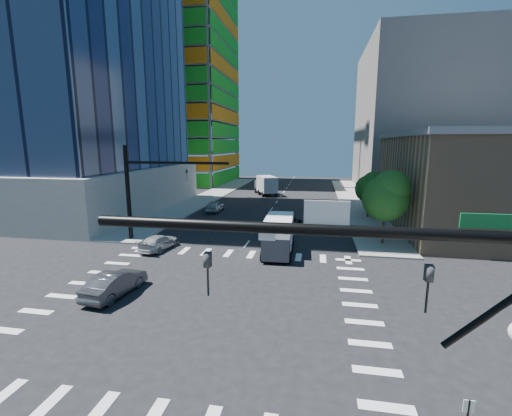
# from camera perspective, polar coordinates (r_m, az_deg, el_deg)

# --- Properties ---
(ground) EXTENTS (160.00, 160.00, 0.00)m
(ground) POSITION_cam_1_polar(r_m,az_deg,el_deg) (21.47, -8.24, -15.03)
(ground) COLOR black
(ground) RESTS_ON ground
(road_markings) EXTENTS (20.00, 20.00, 0.01)m
(road_markings) POSITION_cam_1_polar(r_m,az_deg,el_deg) (21.46, -8.25, -15.02)
(road_markings) COLOR silver
(road_markings) RESTS_ON ground
(sidewalk_ne) EXTENTS (5.00, 60.00, 0.15)m
(sidewalk_ne) POSITION_cam_1_polar(r_m,az_deg,el_deg) (59.37, 15.99, 1.32)
(sidewalk_ne) COLOR gray
(sidewalk_ne) RESTS_ON ground
(sidewalk_nw) EXTENTS (5.00, 60.00, 0.15)m
(sidewalk_nw) POSITION_cam_1_polar(r_m,az_deg,el_deg) (61.96, -7.67, 2.01)
(sidewalk_nw) COLOR gray
(sidewalk_nw) RESTS_ON ground
(construction_building) EXTENTS (25.16, 34.50, 70.60)m
(construction_building) POSITION_cam_1_polar(r_m,az_deg,el_deg) (88.38, -13.33, 20.37)
(construction_building) COLOR gray
(construction_building) RESTS_ON ground
(commercial_building) EXTENTS (20.50, 22.50, 10.60)m
(commercial_building) POSITION_cam_1_polar(r_m,az_deg,el_deg) (44.63, 34.93, 3.65)
(commercial_building) COLOR #9F7E5C
(commercial_building) RESTS_ON ground
(bg_building_ne) EXTENTS (24.00, 30.00, 28.00)m
(bg_building_ne) POSITION_cam_1_polar(r_m,az_deg,el_deg) (76.34, 26.57, 13.11)
(bg_building_ne) COLOR slate
(bg_building_ne) RESTS_ON ground
(signal_mast_nw) EXTENTS (10.20, 0.40, 9.00)m
(signal_mast_nw) POSITION_cam_1_polar(r_m,az_deg,el_deg) (34.18, -18.46, 3.77)
(signal_mast_nw) COLOR black
(signal_mast_nw) RESTS_ON sidewalk_nw
(tree_south) EXTENTS (4.16, 4.16, 6.82)m
(tree_south) POSITION_cam_1_polar(r_m,az_deg,el_deg) (33.16, 21.04, 2.00)
(tree_south) COLOR #382316
(tree_south) RESTS_ON sidewalk_ne
(tree_north) EXTENTS (3.54, 3.52, 5.78)m
(tree_north) POSITION_cam_1_polar(r_m,az_deg,el_deg) (45.03, 18.55, 3.36)
(tree_north) COLOR #382316
(tree_north) RESTS_ON sidewalk_ne
(car_nb_far) EXTENTS (3.33, 5.12, 1.31)m
(car_nb_far) POSITION_cam_1_polar(r_m,az_deg,el_deg) (37.49, 5.15, -2.68)
(car_nb_far) COLOR black
(car_nb_far) RESTS_ON ground
(car_sb_near) EXTENTS (2.47, 4.67, 1.29)m
(car_sb_near) POSITION_cam_1_polar(r_m,az_deg,el_deg) (31.79, -15.90, -5.50)
(car_sb_near) COLOR beige
(car_sb_near) RESTS_ON ground
(car_sb_mid) EXTENTS (1.95, 4.60, 1.55)m
(car_sb_mid) POSITION_cam_1_polar(r_m,az_deg,el_deg) (47.78, -6.86, 0.33)
(car_sb_mid) COLOR #B4B8BC
(car_sb_mid) RESTS_ON ground
(car_sb_cross) EXTENTS (2.09, 4.75, 1.52)m
(car_sb_cross) POSITION_cam_1_polar(r_m,az_deg,el_deg) (23.39, -22.44, -11.51)
(car_sb_cross) COLOR #454449
(car_sb_cross) RESTS_ON ground
(box_truck_near) EXTENTS (2.65, 5.88, 3.05)m
(box_truck_near) POSITION_cam_1_polar(r_m,az_deg,el_deg) (29.28, 3.74, -5.06)
(box_truck_near) COLOR black
(box_truck_near) RESTS_ON ground
(box_truck_far) EXTENTS (5.24, 7.16, 3.46)m
(box_truck_far) POSITION_cam_1_polar(r_m,az_deg,el_deg) (63.61, 1.56, 3.65)
(box_truck_far) COLOR black
(box_truck_far) RESTS_ON ground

